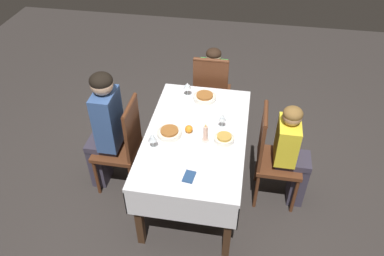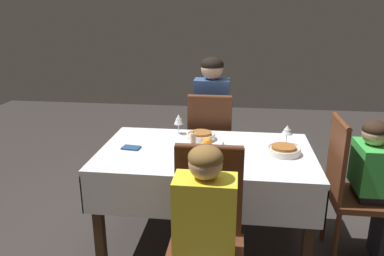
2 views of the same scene
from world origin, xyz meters
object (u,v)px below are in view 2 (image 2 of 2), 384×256
Objects in this scene: person_child_yellow at (203,245)px; napkin_red_folded at (131,148)px; bowl_south at (201,136)px; wine_glass_north at (223,148)px; orange_fruit at (208,142)px; dining_table at (206,163)px; chair_west at (350,185)px; bowl_west at (284,150)px; wine_glass_south at (179,120)px; chair_south at (210,143)px; chair_north at (206,233)px; wine_glass_west at (287,131)px; person_adult_denim at (212,119)px; bowl_north at (194,160)px; candle_centerpiece at (193,145)px; person_child_green at (378,186)px.

person_child_yellow is 1.01m from napkin_red_folded.
person_child_yellow is 1.08m from bowl_south.
bowl_south is 0.47m from wine_glass_north.
dining_table is at bearing 84.75° from orange_fruit.
chair_west is 0.50m from bowl_west.
chair_south is at bearing -121.43° from wine_glass_south.
chair_north is at bearing 106.88° from wine_glass_south.
chair_west is 14.32× the size of orange_fruit.
wine_glass_west is at bearing 65.48° from chair_west.
person_child_yellow reaches higher than chair_north.
orange_fruit is at bearing 92.06° from person_adult_denim.
person_child_yellow is 1.23m from wine_glass_south.
chair_west reaches higher than bowl_north.
person_child_yellow is at bearing 92.94° from person_adult_denim.
dining_table is 0.20m from candle_centerpiece.
chair_north is at bearing 93.26° from person_adult_denim.
bowl_north is at bearing 23.55° from bowl_west.
chair_south is 1.34m from person_child_green.
person_adult_denim is 18.33× the size of orange_fruit.
person_adult_denim is 5.71× the size of bowl_west.
wine_glass_west is (-0.61, 0.05, 0.08)m from bowl_south.
chair_west is 1.07m from bowl_south.
wine_glass_north is at bearing 97.87° from person_adult_denim.
person_adult_denim is 9.76× the size of napkin_red_folded.
chair_north is at bearing 94.51° from orange_fruit.
wine_glass_north reaches higher than dining_table.
person_child_yellow is 0.79m from candle_centerpiece.
bowl_north is at bearing 154.52° from napkin_red_folded.
wine_glass_north is at bearing 84.77° from person_child_yellow.
wine_glass_north is at bearing 120.02° from dining_table.
chair_south is 4.66× the size of bowl_south.
orange_fruit is (-0.03, 0.61, 0.23)m from chair_south.
bowl_west reaches higher than napkin_red_folded.
chair_south is at bearing 90.00° from person_adult_denim.
chair_west reaches higher than napkin_red_folded.
orange_fruit is at bearing -7.27° from bowl_west.
person_child_yellow reaches higher than bowl_north.
bowl_south is (0.04, 0.45, 0.23)m from chair_south.
bowl_south is 0.96× the size of bowl_west.
person_adult_denim is 8.72× the size of wine_glass_west.
orange_fruit is (-0.08, -0.16, -0.03)m from candle_centerpiece.
person_adult_denim reaches higher than chair_west.
wine_glass_south is 0.72× the size of bowl_west.
candle_centerpiece is at bearing 111.37° from wine_glass_south.
chair_north is (-0.09, 1.35, 0.00)m from chair_south.
chair_north is 0.84m from bowl_west.
dining_table is 0.85m from person_child_yellow.
bowl_south is at bearing -67.97° from orange_fruit.
person_child_green is (-1.16, 0.84, -0.17)m from person_adult_denim.
person_child_green reaches higher than orange_fruit.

